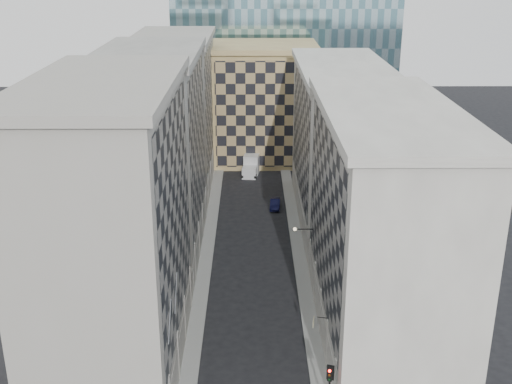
{
  "coord_description": "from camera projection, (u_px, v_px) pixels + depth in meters",
  "views": [
    {
      "loc": [
        -0.19,
        -34.82,
        32.02
      ],
      "look_at": [
        0.22,
        14.34,
        13.77
      ],
      "focal_mm": 45.0,
      "sensor_mm": 36.0,
      "label": 1
    }
  ],
  "objects": [
    {
      "name": "traffic_light",
      "position": [
        330.0,
        381.0,
        45.96
      ],
      "size": [
        0.53,
        0.53,
        4.39
      ],
      "rotation": [
        0.0,
        0.0,
        -0.34
      ],
      "color": "black",
      "rests_on": "sidewalk_east"
    },
    {
      "name": "dark_car",
      "position": [
        275.0,
        204.0,
        85.96
      ],
      "size": [
        1.57,
        3.78,
        1.22
      ],
      "primitive_type": "imported",
      "rotation": [
        0.0,
        0.0,
        -0.08
      ],
      "color": "#0E1034",
      "rests_on": "ground"
    },
    {
      "name": "sidewalk_west",
      "position": [
        206.0,
        258.0,
        71.84
      ],
      "size": [
        1.5,
        100.0,
        0.15
      ],
      "primitive_type": "cube",
      "color": "gray",
      "rests_on": "ground"
    },
    {
      "name": "shop_sign",
      "position": [
        314.0,
        322.0,
        52.41
      ],
      "size": [
        1.2,
        0.71,
        0.79
      ],
      "rotation": [
        0.0,
        0.0,
        -0.2
      ],
      "color": "black",
      "rests_on": "ground"
    },
    {
      "name": "box_truck",
      "position": [
        251.0,
        166.0,
        99.28
      ],
      "size": [
        2.94,
        5.7,
        2.99
      ],
      "rotation": [
        0.0,
        0.0,
        -0.14
      ],
      "color": "silver",
      "rests_on": "ground"
    },
    {
      "name": "bldg_left_a",
      "position": [
        114.0,
        231.0,
        49.89
      ],
      "size": [
        10.8,
        22.8,
        23.7
      ],
      "color": "#9A968B",
      "rests_on": "ground"
    },
    {
      "name": "bracket_lamp",
      "position": [
        297.0,
        229.0,
        64.16
      ],
      "size": [
        1.98,
        0.36,
        0.36
      ],
      "color": "black",
      "rests_on": "ground"
    },
    {
      "name": "bldg_right_a",
      "position": [
        381.0,
        227.0,
        54.34
      ],
      "size": [
        10.8,
        26.8,
        20.7
      ],
      "color": "#AEA9A0",
      "rests_on": "ground"
    },
    {
      "name": "bldg_left_b",
      "position": [
        154.0,
        154.0,
        70.69
      ],
      "size": [
        10.8,
        22.8,
        22.7
      ],
      "color": "gray",
      "rests_on": "ground"
    },
    {
      "name": "bldg_right_b",
      "position": [
        340.0,
        144.0,
        79.82
      ],
      "size": [
        10.8,
        28.8,
        19.7
      ],
      "color": "#AEA9A0",
      "rests_on": "ground"
    },
    {
      "name": "sidewalk_east",
      "position": [
        300.0,
        258.0,
        71.92
      ],
      "size": [
        1.5,
        100.0,
        0.15
      ],
      "primitive_type": "cube",
      "color": "gray",
      "rests_on": "ground"
    },
    {
      "name": "flagpoles_left",
      "position": [
        173.0,
        306.0,
        46.58
      ],
      "size": [
        0.1,
        6.33,
        2.33
      ],
      "color": "gray",
      "rests_on": "ground"
    },
    {
      "name": "tan_block",
      "position": [
        264.0,
        102.0,
        104.17
      ],
      "size": [
        16.8,
        14.8,
        18.8
      ],
      "color": "tan",
      "rests_on": "ground"
    },
    {
      "name": "bldg_left_c",
      "position": [
        176.0,
        113.0,
        91.49
      ],
      "size": [
        10.8,
        22.8,
        21.7
      ],
      "color": "#9A968B",
      "rests_on": "ground"
    }
  ]
}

